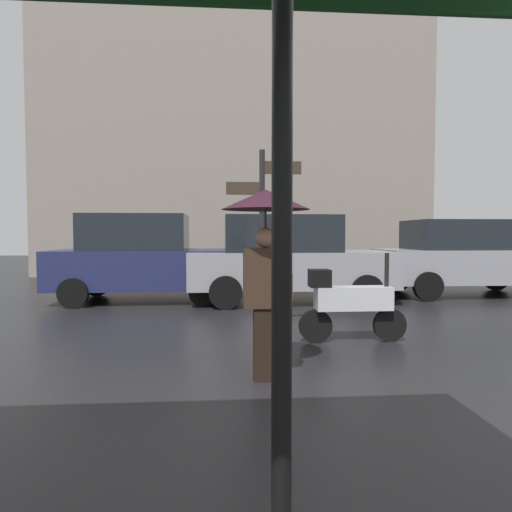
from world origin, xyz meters
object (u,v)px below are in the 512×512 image
(parked_scooter, at_px, (350,302))
(parked_car_right, at_px, (288,258))
(parked_car_distant, at_px, (463,257))
(pedestrian_with_umbrella, at_px, (266,236))
(parked_car_left, at_px, (143,258))
(street_signpost, at_px, (263,224))

(parked_scooter, xyz_separation_m, parked_car_right, (-0.32, 3.75, 0.40))
(parked_car_right, distance_m, parked_car_distant, 4.50)
(pedestrian_with_umbrella, xyz_separation_m, parked_scooter, (1.32, 1.57, -0.92))
(pedestrian_with_umbrella, height_order, parked_car_left, pedestrian_with_umbrella)
(pedestrian_with_umbrella, distance_m, parked_car_distant, 8.20)
(parked_scooter, bearing_deg, street_signpost, 176.22)
(parked_scooter, distance_m, parked_car_distant, 6.14)
(parked_car_left, xyz_separation_m, parked_car_distant, (7.62, 0.36, -0.03))
(parked_car_right, bearing_deg, parked_car_distant, -156.27)
(pedestrian_with_umbrella, bearing_deg, parked_car_right, 145.47)
(parked_scooter, xyz_separation_m, street_signpost, (-1.17, 0.41, 1.09))
(street_signpost, bearing_deg, pedestrian_with_umbrella, -94.29)
(parked_car_right, relative_size, street_signpost, 1.64)
(parked_car_distant, bearing_deg, street_signpost, 34.72)
(parked_scooter, relative_size, parked_car_left, 0.37)
(parked_car_right, bearing_deg, parked_car_left, 5.69)
(parked_car_distant, bearing_deg, parked_car_left, -0.64)
(parked_scooter, xyz_separation_m, parked_car_left, (-3.50, 4.19, 0.40))
(pedestrian_with_umbrella, relative_size, parked_car_left, 0.48)
(pedestrian_with_umbrella, bearing_deg, parked_car_distant, 114.51)
(parked_car_distant, height_order, street_signpost, street_signpost)
(parked_car_right, relative_size, parked_car_distant, 1.06)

